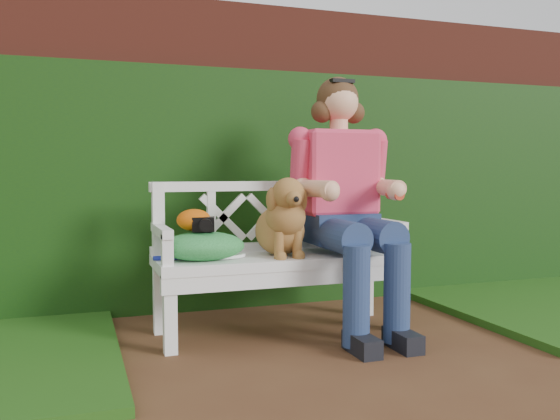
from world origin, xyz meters
name	(u,v)px	position (x,y,z in m)	size (l,w,h in m)	color
ground	(369,378)	(0.00, 0.00, 0.00)	(60.00, 60.00, 0.00)	#492A18
brick_wall	(254,155)	(0.00, 1.90, 1.10)	(10.00, 0.30, 2.20)	maroon
ivy_hedge	(263,189)	(0.00, 1.68, 0.85)	(10.00, 0.18, 1.70)	#153B0A
garden_bench	(280,293)	(-0.14, 0.90, 0.24)	(1.58, 0.60, 0.48)	white
seated_woman	(342,198)	(0.27, 0.88, 0.82)	(0.69, 0.92, 1.63)	#EA5888
dog	(282,216)	(-0.14, 0.85, 0.72)	(0.32, 0.43, 0.47)	olive
tennis_racket	(216,255)	(-0.53, 0.90, 0.49)	(0.56, 0.24, 0.03)	silver
green_bag	(203,245)	(-0.62, 0.86, 0.56)	(0.48, 0.37, 0.16)	#227117
camera_item	(203,224)	(-0.62, 0.85, 0.68)	(0.12, 0.09, 0.08)	black
baseball_glove	(194,220)	(-0.66, 0.89, 0.71)	(0.20, 0.15, 0.13)	#BA4D07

